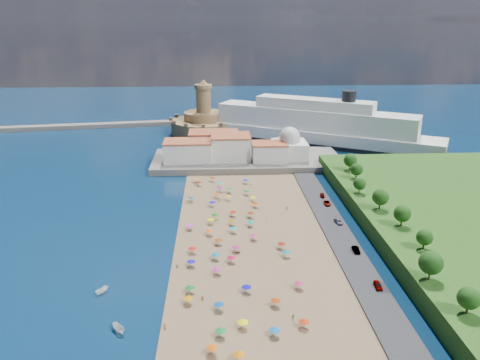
{
  "coord_description": "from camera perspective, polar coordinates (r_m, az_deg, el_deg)",
  "views": [
    {
      "loc": [
        -4.83,
        -143.03,
        65.89
      ],
      "look_at": [
        4.0,
        25.0,
        8.0
      ],
      "focal_mm": 35.0,
      "sensor_mm": 36.0,
      "label": 1
    }
  ],
  "objects": [
    {
      "name": "moored_boats",
      "position": [
        118.29,
        -15.43,
        -15.17
      ],
      "size": [
        11.12,
        20.21,
        1.71
      ],
      "color": "white",
      "rests_on": "ground"
    },
    {
      "name": "terrace",
      "position": [
        225.91,
        0.88,
        2.42
      ],
      "size": [
        90.0,
        36.0,
        3.0
      ],
      "primitive_type": "cube",
      "color": "#59544C",
      "rests_on": "ground"
    },
    {
      "name": "domed_building",
      "position": [
        224.19,
        6.05,
        4.17
      ],
      "size": [
        16.0,
        16.0,
        15.0
      ],
      "color": "silver",
      "rests_on": "terrace"
    },
    {
      "name": "jetty",
      "position": [
        259.33,
        -4.51,
        4.48
      ],
      "size": [
        18.0,
        70.0,
        2.4
      ],
      "primitive_type": "cube",
      "color": "#59544C",
      "rests_on": "ground"
    },
    {
      "name": "breakwater",
      "position": [
        320.73,
        -22.21,
        5.96
      ],
      "size": [
        199.03,
        34.77,
        2.6
      ],
      "primitive_type": "cube",
      "rotation": [
        0.0,
        0.0,
        0.14
      ],
      "color": "#59544C",
      "rests_on": "ground"
    },
    {
      "name": "hillside_trees",
      "position": [
        155.68,
        17.58,
        -2.96
      ],
      "size": [
        10.6,
        106.39,
        7.45
      ],
      "color": "#382314",
      "rests_on": "hillside"
    },
    {
      "name": "ground",
      "position": [
        157.55,
        -0.98,
        -5.74
      ],
      "size": [
        700.0,
        700.0,
        0.0
      ],
      "primitive_type": "plane",
      "color": "#071938",
      "rests_on": "ground"
    },
    {
      "name": "beach_parasols",
      "position": [
        149.17,
        -1.31,
        -6.32
      ],
      "size": [
        32.87,
        113.99,
        2.2
      ],
      "color": "gray",
      "rests_on": "beach"
    },
    {
      "name": "fortress",
      "position": [
        287.29,
        -4.41,
        7.04
      ],
      "size": [
        40.0,
        40.0,
        32.4
      ],
      "color": "olive",
      "rests_on": "ground"
    },
    {
      "name": "parked_cars",
      "position": [
        159.28,
        12.17,
        -5.37
      ],
      "size": [
        2.59,
        69.39,
        1.41
      ],
      "color": "gray",
      "rests_on": "promenade"
    },
    {
      "name": "cruise_ship",
      "position": [
        264.57,
        8.95,
        6.34
      ],
      "size": [
        132.17,
        85.81,
        30.5
      ],
      "color": "black",
      "rests_on": "ground"
    },
    {
      "name": "waterfront_buildings",
      "position": [
        224.31,
        -2.46,
        3.98
      ],
      "size": [
        57.0,
        29.0,
        11.0
      ],
      "color": "silver",
      "rests_on": "terrace"
    },
    {
      "name": "beachgoers",
      "position": [
        158.64,
        -1.39,
        -5.12
      ],
      "size": [
        38.47,
        95.15,
        1.89
      ],
      "color": "tan",
      "rests_on": "beach"
    }
  ]
}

